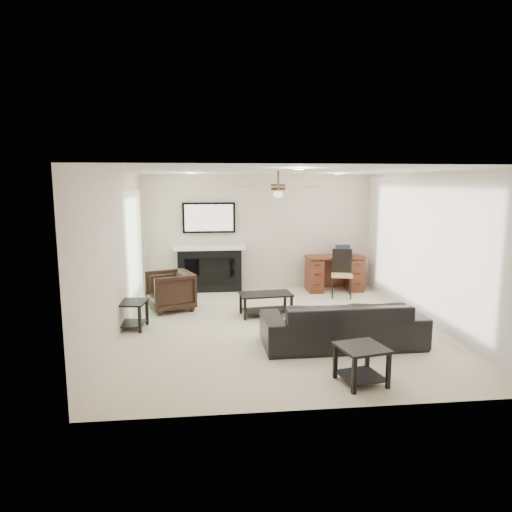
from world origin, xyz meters
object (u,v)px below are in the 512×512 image
object	(u,v)px
sofa	(342,323)
desk	(334,273)
coffee_table	(266,304)
fireplace_unit	(209,247)
armchair	(170,291)

from	to	relation	value
sofa	desk	bearing A→B (deg)	-104.60
coffee_table	desk	xyz separation A→B (m)	(1.72, 1.69, 0.18)
fireplace_unit	sofa	bearing A→B (deg)	-62.17
armchair	desk	size ratio (longest dim) A/B	0.64
sofa	coffee_table	xyz separation A→B (m)	(-0.90, 1.60, -0.13)
sofa	coffee_table	size ratio (longest dim) A/B	2.54
fireplace_unit	desk	xyz separation A→B (m)	(2.67, -0.23, -0.57)
fireplace_unit	desk	bearing A→B (deg)	-4.99
armchair	fireplace_unit	size ratio (longest dim) A/B	0.41
armchair	fireplace_unit	world-z (taller)	fireplace_unit
fireplace_unit	desk	size ratio (longest dim) A/B	1.57
sofa	coffee_table	distance (m)	1.84
fireplace_unit	coffee_table	bearing A→B (deg)	-63.47
sofa	fireplace_unit	world-z (taller)	fireplace_unit
desk	fireplace_unit	bearing A→B (deg)	175.01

